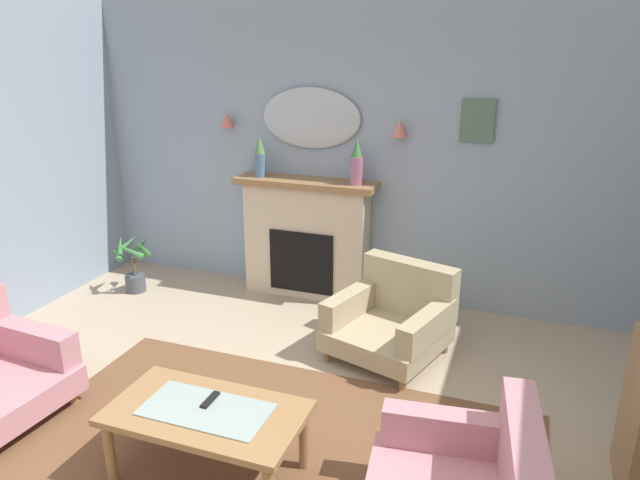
{
  "coord_description": "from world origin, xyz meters",
  "views": [
    {
      "loc": [
        1.31,
        -2.26,
        2.39
      ],
      "look_at": [
        -0.14,
        1.72,
        0.95
      ],
      "focal_mm": 32.99,
      "sensor_mm": 36.0,
      "label": 1
    }
  ],
  "objects_px": {
    "mantel_vase_left": "(260,157)",
    "framed_picture": "(478,121)",
    "potted_plant_small_fern": "(134,264)",
    "fireplace": "(306,239)",
    "armchair_near_fireplace": "(394,317)",
    "wall_sconce_right": "(400,129)",
    "wall_mirror": "(311,118)",
    "tv_remote": "(210,400)",
    "coffee_table": "(206,418)",
    "mantel_vase_centre": "(357,163)",
    "wall_sconce_left": "(227,120)"
  },
  "relations": [
    {
      "from": "wall_sconce_right",
      "to": "framed_picture",
      "type": "bearing_deg",
      "value": 5.27
    },
    {
      "from": "wall_mirror",
      "to": "armchair_near_fireplace",
      "type": "relative_size",
      "value": 0.94
    },
    {
      "from": "mantel_vase_centre",
      "to": "mantel_vase_left",
      "type": "bearing_deg",
      "value": -180.0
    },
    {
      "from": "tv_remote",
      "to": "potted_plant_small_fern",
      "type": "height_order",
      "value": "potted_plant_small_fern"
    },
    {
      "from": "coffee_table",
      "to": "wall_sconce_left",
      "type": "bearing_deg",
      "value": 115.18
    },
    {
      "from": "fireplace",
      "to": "wall_sconce_right",
      "type": "relative_size",
      "value": 9.71
    },
    {
      "from": "coffee_table",
      "to": "mantel_vase_centre",
      "type": "bearing_deg",
      "value": 88.11
    },
    {
      "from": "wall_mirror",
      "to": "potted_plant_small_fern",
      "type": "xyz_separation_m",
      "value": [
        -1.64,
        -0.67,
        -1.42
      ]
    },
    {
      "from": "fireplace",
      "to": "mantel_vase_left",
      "type": "xyz_separation_m",
      "value": [
        -0.45,
        -0.03,
        0.77
      ]
    },
    {
      "from": "wall_sconce_left",
      "to": "armchair_near_fireplace",
      "type": "distance_m",
      "value": 2.53
    },
    {
      "from": "framed_picture",
      "to": "potted_plant_small_fern",
      "type": "xyz_separation_m",
      "value": [
        -3.14,
        -0.68,
        -1.46
      ]
    },
    {
      "from": "potted_plant_small_fern",
      "to": "tv_remote",
      "type": "bearing_deg",
      "value": -44.44
    },
    {
      "from": "fireplace",
      "to": "coffee_table",
      "type": "bearing_deg",
      "value": -80.92
    },
    {
      "from": "wall_sconce_left",
      "to": "mantel_vase_left",
      "type": "bearing_deg",
      "value": -16.7
    },
    {
      "from": "wall_sconce_right",
      "to": "wall_mirror",
      "type": "bearing_deg",
      "value": 176.63
    },
    {
      "from": "potted_plant_small_fern",
      "to": "mantel_vase_left",
      "type": "bearing_deg",
      "value": 22.81
    },
    {
      "from": "wall_mirror",
      "to": "framed_picture",
      "type": "bearing_deg",
      "value": 0.38
    },
    {
      "from": "mantel_vase_left",
      "to": "wall_sconce_left",
      "type": "bearing_deg",
      "value": 163.3
    },
    {
      "from": "wall_sconce_left",
      "to": "framed_picture",
      "type": "bearing_deg",
      "value": 1.46
    },
    {
      "from": "wall_sconce_left",
      "to": "coffee_table",
      "type": "bearing_deg",
      "value": -64.82
    },
    {
      "from": "armchair_near_fireplace",
      "to": "framed_picture",
      "type": "bearing_deg",
      "value": 66.66
    },
    {
      "from": "mantel_vase_centre",
      "to": "potted_plant_small_fern",
      "type": "bearing_deg",
      "value": -166.86
    },
    {
      "from": "framed_picture",
      "to": "potted_plant_small_fern",
      "type": "distance_m",
      "value": 3.53
    },
    {
      "from": "fireplace",
      "to": "wall_sconce_left",
      "type": "distance_m",
      "value": 1.38
    },
    {
      "from": "fireplace",
      "to": "wall_sconce_left",
      "type": "xyz_separation_m",
      "value": [
        -0.85,
        0.09,
        1.09
      ]
    },
    {
      "from": "tv_remote",
      "to": "armchair_near_fireplace",
      "type": "relative_size",
      "value": 0.16
    },
    {
      "from": "wall_mirror",
      "to": "coffee_table",
      "type": "distance_m",
      "value": 3.07
    },
    {
      "from": "tv_remote",
      "to": "armchair_near_fireplace",
      "type": "height_order",
      "value": "armchair_near_fireplace"
    },
    {
      "from": "mantel_vase_centre",
      "to": "tv_remote",
      "type": "bearing_deg",
      "value": -92.28
    },
    {
      "from": "mantel_vase_centre",
      "to": "wall_sconce_left",
      "type": "height_order",
      "value": "wall_sconce_left"
    },
    {
      "from": "armchair_near_fireplace",
      "to": "mantel_vase_left",
      "type": "bearing_deg",
      "value": 151.94
    },
    {
      "from": "mantel_vase_left",
      "to": "tv_remote",
      "type": "distance_m",
      "value": 2.78
    },
    {
      "from": "framed_picture",
      "to": "coffee_table",
      "type": "height_order",
      "value": "framed_picture"
    },
    {
      "from": "wall_sconce_right",
      "to": "armchair_near_fireplace",
      "type": "bearing_deg",
      "value": -76.58
    },
    {
      "from": "mantel_vase_centre",
      "to": "tv_remote",
      "type": "xyz_separation_m",
      "value": [
        -0.1,
        -2.5,
        -0.9
      ]
    },
    {
      "from": "mantel_vase_left",
      "to": "potted_plant_small_fern",
      "type": "bearing_deg",
      "value": -157.19
    },
    {
      "from": "fireplace",
      "to": "tv_remote",
      "type": "bearing_deg",
      "value": -80.98
    },
    {
      "from": "fireplace",
      "to": "potted_plant_small_fern",
      "type": "distance_m",
      "value": 1.74
    },
    {
      "from": "wall_sconce_left",
      "to": "potted_plant_small_fern",
      "type": "relative_size",
      "value": 0.24
    },
    {
      "from": "mantel_vase_left",
      "to": "framed_picture",
      "type": "height_order",
      "value": "framed_picture"
    },
    {
      "from": "fireplace",
      "to": "mantel_vase_centre",
      "type": "distance_m",
      "value": 0.93
    },
    {
      "from": "fireplace",
      "to": "armchair_near_fireplace",
      "type": "relative_size",
      "value": 1.34
    },
    {
      "from": "wall_mirror",
      "to": "wall_sconce_left",
      "type": "relative_size",
      "value": 6.86
    },
    {
      "from": "wall_sconce_right",
      "to": "armchair_near_fireplace",
      "type": "xyz_separation_m",
      "value": [
        0.22,
        -0.93,
        -1.35
      ]
    },
    {
      "from": "wall_sconce_right",
      "to": "tv_remote",
      "type": "height_order",
      "value": "wall_sconce_right"
    },
    {
      "from": "mantel_vase_left",
      "to": "potted_plant_small_fern",
      "type": "relative_size",
      "value": 0.65
    },
    {
      "from": "tv_remote",
      "to": "potted_plant_small_fern",
      "type": "relative_size",
      "value": 0.27
    },
    {
      "from": "coffee_table",
      "to": "mantel_vase_left",
      "type": "bearing_deg",
      "value": 108.6
    },
    {
      "from": "armchair_near_fireplace",
      "to": "coffee_table",
      "type": "bearing_deg",
      "value": -110.47
    },
    {
      "from": "wall_mirror",
      "to": "tv_remote",
      "type": "height_order",
      "value": "wall_mirror"
    }
  ]
}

